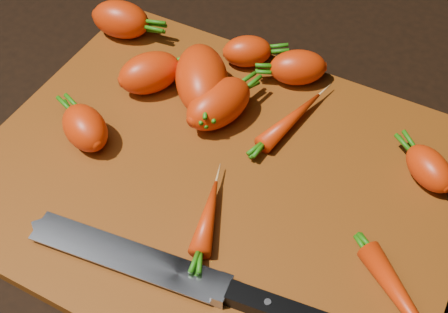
% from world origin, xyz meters
% --- Properties ---
extents(ground, '(2.00, 2.00, 0.01)m').
position_xyz_m(ground, '(0.00, 0.00, -0.01)').
color(ground, black).
extents(cutting_board, '(0.50, 0.40, 0.01)m').
position_xyz_m(cutting_board, '(0.00, 0.00, 0.01)').
color(cutting_board, '#642E0A').
rests_on(cutting_board, ground).
extents(carrot_0, '(0.08, 0.06, 0.05)m').
position_xyz_m(carrot_0, '(-0.22, 0.15, 0.04)').
color(carrot_0, red).
rests_on(carrot_0, cutting_board).
extents(carrot_1, '(0.08, 0.07, 0.04)m').
position_xyz_m(carrot_1, '(-0.15, -0.03, 0.03)').
color(carrot_1, red).
rests_on(carrot_1, cutting_board).
extents(carrot_2, '(0.11, 0.12, 0.06)m').
position_xyz_m(carrot_2, '(-0.07, 0.09, 0.04)').
color(carrot_2, red).
rests_on(carrot_2, cutting_board).
extents(carrot_3, '(0.07, 0.10, 0.05)m').
position_xyz_m(carrot_3, '(-0.04, 0.07, 0.04)').
color(carrot_3, red).
rests_on(carrot_3, cutting_board).
extents(carrot_4, '(0.08, 0.07, 0.04)m').
position_xyz_m(carrot_4, '(0.01, 0.17, 0.03)').
color(carrot_4, red).
rests_on(carrot_4, cutting_board).
extents(carrot_5, '(0.07, 0.06, 0.04)m').
position_xyz_m(carrot_5, '(-0.05, 0.17, 0.03)').
color(carrot_5, red).
rests_on(carrot_5, cutting_board).
extents(carrot_6, '(0.07, 0.07, 0.04)m').
position_xyz_m(carrot_6, '(0.19, 0.09, 0.03)').
color(carrot_6, red).
rests_on(carrot_6, cutting_board).
extents(carrot_7, '(0.04, 0.11, 0.02)m').
position_xyz_m(carrot_7, '(0.04, 0.10, 0.02)').
color(carrot_7, red).
rests_on(carrot_7, cutting_board).
extents(carrot_8, '(0.12, 0.10, 0.02)m').
position_xyz_m(carrot_8, '(0.22, -0.06, 0.02)').
color(carrot_8, red).
rests_on(carrot_8, cutting_board).
extents(carrot_9, '(0.05, 0.09, 0.02)m').
position_xyz_m(carrot_9, '(0.02, -0.06, 0.02)').
color(carrot_9, red).
rests_on(carrot_9, cutting_board).
extents(carrot_10, '(0.08, 0.09, 0.05)m').
position_xyz_m(carrot_10, '(-0.13, 0.08, 0.04)').
color(carrot_10, red).
rests_on(carrot_10, cutting_board).
extents(knife, '(0.30, 0.06, 0.02)m').
position_xyz_m(knife, '(-0.01, -0.13, 0.02)').
color(knife, gray).
rests_on(knife, cutting_board).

